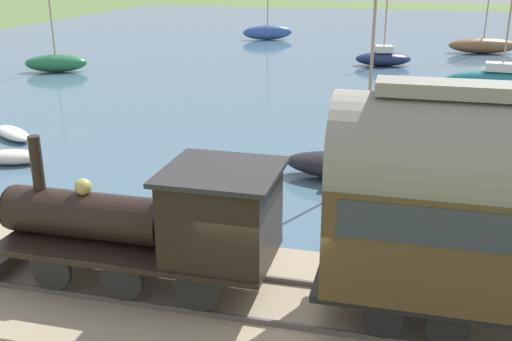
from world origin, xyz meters
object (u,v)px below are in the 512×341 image
Objects in this scene: sailboat_blue at (268,32)px; rowboat_near_shore at (13,133)px; sailboat_teal at (501,83)px; rowboat_off_pier at (13,157)px; sailboat_navy at (383,58)px; sailboat_green at (56,63)px; sailboat_brown at (483,45)px; steam_locomotive at (165,219)px; sailboat_black at (365,166)px.

sailboat_blue is 34.08m from rowboat_near_shore.
rowboat_off_pier is (-16.44, 18.56, -0.48)m from sailboat_teal.
sailboat_navy is at bearing -39.84° from rowboat_off_pier.
rowboat_near_shore is (-14.30, -6.82, -0.37)m from sailboat_green.
sailboat_teal is 0.78× the size of sailboat_brown.
steam_locomotive is 0.97× the size of sailboat_teal.
steam_locomotive is 2.33× the size of rowboat_near_shore.
sailboat_blue is at bearing 31.19° from sailboat_navy.
sailboat_green is 2.10× the size of rowboat_near_shore.
sailboat_blue is 37.37m from sailboat_black.
rowboat_off_pier is at bearing 139.89° from sailboat_brown.
steam_locomotive is at bearing 156.00° from sailboat_brown.
steam_locomotive is at bearing 163.15° from sailboat_navy.
rowboat_off_pier is at bearing -173.17° from sailboat_green.
sailboat_teal is at bearing -153.72° from sailboat_navy.
sailboat_teal is at bearing -24.53° from rowboat_near_shore.
rowboat_near_shore is 3.50m from rowboat_off_pier.
sailboat_black reaches higher than rowboat_near_shore.
rowboat_off_pier is (-2.86, -2.02, 0.04)m from rowboat_near_shore.
steam_locomotive is 1.11× the size of sailboat_green.
sailboat_brown is (40.17, -10.18, -1.36)m from steam_locomotive.
sailboat_blue reaches higher than rowboat_off_pier.
sailboat_green is 15.85m from rowboat_near_shore.
rowboat_near_shore is 1.22× the size of rowboat_off_pier.
steam_locomotive is at bearing 166.16° from sailboat_blue.
sailboat_green is 0.87× the size of sailboat_teal.
steam_locomotive is 0.75× the size of sailboat_brown.
sailboat_navy is 22.15m from sailboat_green.
sailboat_blue is 36.83m from rowboat_off_pier.
sailboat_brown reaches higher than sailboat_blue.
sailboat_green is at bearing 57.53° from rowboat_near_shore.
sailboat_navy is at bearing 127.50° from sailboat_brown.
sailboat_navy is 10.79m from sailboat_teal.
steam_locomotive is at bearing -100.54° from rowboat_near_shore.
rowboat_near_shore is at bearing 135.96° from sailboat_navy.
sailboat_brown is at bearing -54.51° from sailboat_navy.
sailboat_green is 2.56× the size of rowboat_off_pier.
steam_locomotive is 2.84× the size of rowboat_off_pier.
sailboat_black is at bearing 169.73° from sailboat_navy.
rowboat_near_shore is (-22.07, 13.93, -0.33)m from sailboat_navy.
sailboat_blue reaches higher than sailboat_green.
rowboat_off_pier is at bearing 100.09° from sailboat_black.
sailboat_teal is at bearing -21.82° from steam_locomotive.
rowboat_near_shore is at bearing 88.02° from sailboat_black.
sailboat_black is 3.07× the size of rowboat_near_shore.
sailboat_blue reaches higher than steam_locomotive.
sailboat_navy reaches higher than rowboat_off_pier.
sailboat_green is at bearing 57.50° from sailboat_black.
sailboat_brown reaches higher than sailboat_teal.
sailboat_blue is at bearing 27.25° from rowboat_near_shore.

